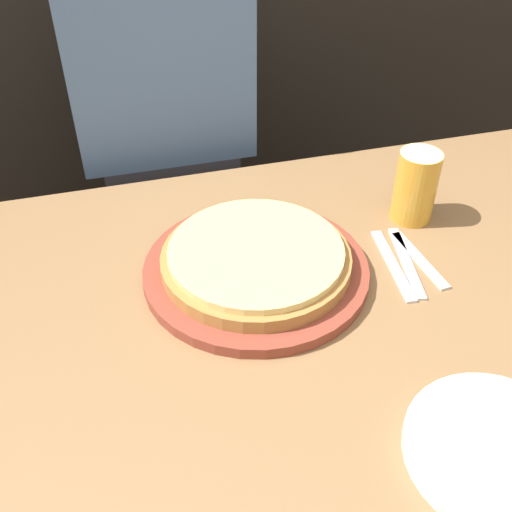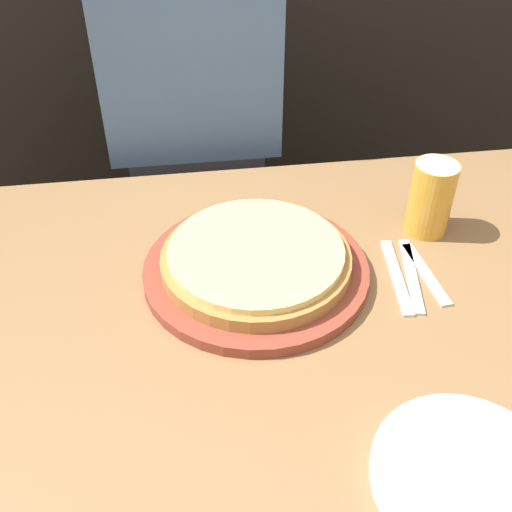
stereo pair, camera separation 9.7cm
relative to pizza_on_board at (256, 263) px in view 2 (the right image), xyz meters
name	(u,v)px [view 2 (the right image)]	position (x,y,z in m)	size (l,w,h in m)	color
dining_table	(279,450)	(0.03, -0.10, -0.39)	(1.37, 0.88, 0.73)	olive
pizza_on_board	(256,263)	(0.00, 0.00, 0.00)	(0.37, 0.37, 0.06)	brown
beer_glass	(431,195)	(0.32, 0.08, 0.05)	(0.08, 0.08, 0.13)	gold
dinner_plate	(469,478)	(0.19, -0.40, -0.02)	(0.23, 0.23, 0.02)	white
fork	(397,276)	(0.23, -0.04, -0.02)	(0.04, 0.19, 0.00)	silver
dinner_knife	(411,275)	(0.25, -0.04, -0.02)	(0.06, 0.19, 0.00)	silver
spoon	(426,273)	(0.28, -0.04, -0.02)	(0.03, 0.16, 0.00)	silver
diner_person	(196,158)	(-0.07, 0.51, -0.09)	(0.37, 0.21, 1.34)	#33333D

